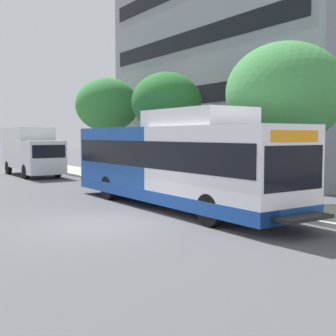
{
  "coord_description": "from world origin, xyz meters",
  "views": [
    {
      "loc": [
        -5.72,
        -12.38,
        2.75
      ],
      "look_at": [
        2.9,
        0.42,
        1.6
      ],
      "focal_mm": 47.45,
      "sensor_mm": 36.0,
      "label": 1
    }
  ],
  "objects_px": {
    "street_tree_near_stop": "(285,93)",
    "box_truck_background": "(31,150)",
    "transit_bus": "(174,163)",
    "street_tree_mid_block": "(167,102)",
    "street_tree_far_block": "(107,105)"
  },
  "relations": [
    {
      "from": "street_tree_near_stop",
      "to": "street_tree_far_block",
      "type": "height_order",
      "value": "street_tree_far_block"
    },
    {
      "from": "street_tree_near_stop",
      "to": "street_tree_mid_block",
      "type": "relative_size",
      "value": 1.03
    },
    {
      "from": "street_tree_near_stop",
      "to": "box_truck_background",
      "type": "relative_size",
      "value": 0.88
    },
    {
      "from": "box_truck_background",
      "to": "street_tree_near_stop",
      "type": "bearing_deg",
      "value": -76.7
    },
    {
      "from": "transit_bus",
      "to": "box_truck_background",
      "type": "bearing_deg",
      "value": 91.55
    },
    {
      "from": "transit_bus",
      "to": "street_tree_mid_block",
      "type": "height_order",
      "value": "street_tree_mid_block"
    },
    {
      "from": "street_tree_mid_block",
      "to": "transit_bus",
      "type": "bearing_deg",
      "value": -121.48
    },
    {
      "from": "street_tree_far_block",
      "to": "box_truck_background",
      "type": "relative_size",
      "value": 0.94
    },
    {
      "from": "street_tree_near_stop",
      "to": "box_truck_background",
      "type": "bearing_deg",
      "value": 103.3
    },
    {
      "from": "street_tree_far_block",
      "to": "street_tree_near_stop",
      "type": "bearing_deg",
      "value": -91.75
    },
    {
      "from": "street_tree_far_block",
      "to": "box_truck_background",
      "type": "distance_m",
      "value": 6.04
    },
    {
      "from": "transit_bus",
      "to": "box_truck_background",
      "type": "relative_size",
      "value": 1.75
    },
    {
      "from": "transit_bus",
      "to": "street_tree_near_stop",
      "type": "xyz_separation_m",
      "value": [
        3.89,
        -1.92,
        2.65
      ]
    },
    {
      "from": "transit_bus",
      "to": "street_tree_far_block",
      "type": "bearing_deg",
      "value": 73.22
    },
    {
      "from": "street_tree_near_stop",
      "to": "transit_bus",
      "type": "bearing_deg",
      "value": 153.74
    }
  ]
}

